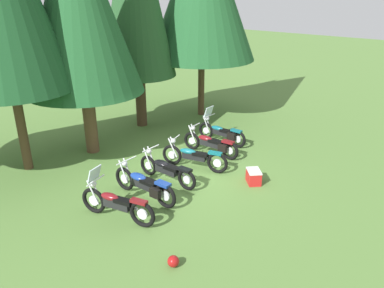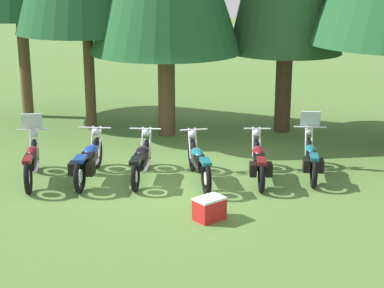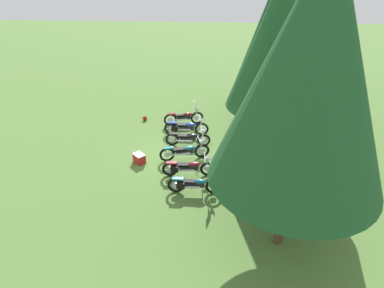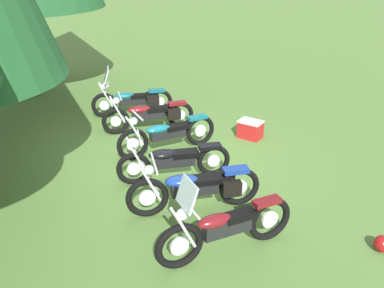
% 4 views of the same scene
% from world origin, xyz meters
% --- Properties ---
extents(ground_plane, '(80.00, 80.00, 0.00)m').
position_xyz_m(ground_plane, '(0.00, 0.00, 0.00)').
color(ground_plane, '#547A38').
extents(motorcycle_0, '(0.81, 2.21, 1.38)m').
position_xyz_m(motorcycle_0, '(-2.99, -0.37, 0.47)').
color(motorcycle_0, black).
rests_on(motorcycle_0, ground_plane).
extents(motorcycle_1, '(0.74, 2.34, 1.02)m').
position_xyz_m(motorcycle_1, '(-1.80, -0.20, 0.46)').
color(motorcycle_1, black).
rests_on(motorcycle_1, ground_plane).
extents(motorcycle_2, '(0.71, 2.24, 0.99)m').
position_xyz_m(motorcycle_2, '(-0.68, 0.03, 0.43)').
color(motorcycle_2, black).
rests_on(motorcycle_2, ground_plane).
extents(motorcycle_3, '(0.85, 2.27, 1.01)m').
position_xyz_m(motorcycle_3, '(0.58, -0.02, 0.44)').
color(motorcycle_3, black).
rests_on(motorcycle_3, ground_plane).
extents(motorcycle_4, '(0.64, 2.28, 0.99)m').
position_xyz_m(motorcycle_4, '(1.87, 0.20, 0.43)').
color(motorcycle_4, black).
rests_on(motorcycle_4, ground_plane).
extents(motorcycle_5, '(0.74, 2.16, 1.35)m').
position_xyz_m(motorcycle_5, '(3.00, 0.54, 0.44)').
color(motorcycle_5, black).
rests_on(motorcycle_5, ground_plane).
extents(pine_tree_2, '(3.99, 3.99, 8.02)m').
position_xyz_m(pine_tree_2, '(-0.65, 3.75, 5.12)').
color(pine_tree_2, brown).
rests_on(pine_tree_2, ground_plane).
extents(picnic_cooler, '(0.65, 0.65, 0.43)m').
position_xyz_m(picnic_cooler, '(0.97, -2.08, 0.22)').
color(picnic_cooler, red).
rests_on(picnic_cooler, ground_plane).
extents(dropped_helmet, '(0.26, 0.26, 0.26)m').
position_xyz_m(dropped_helmet, '(-3.41, -2.71, 0.13)').
color(dropped_helmet, maroon).
rests_on(dropped_helmet, ground_plane).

